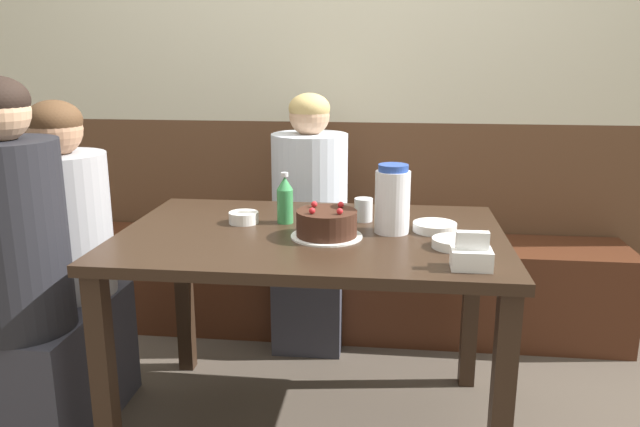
{
  "coord_description": "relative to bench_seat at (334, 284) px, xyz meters",
  "views": [
    {
      "loc": [
        0.26,
        -1.96,
        1.29
      ],
      "look_at": [
        0.02,
        0.05,
        0.77
      ],
      "focal_mm": 35.0,
      "sensor_mm": 36.0,
      "label": 1
    }
  ],
  "objects": [
    {
      "name": "back_wall",
      "position": [
        0.0,
        0.22,
        1.03
      ],
      "size": [
        4.8,
        0.04,
        2.5
      ],
      "color": "brown",
      "rests_on": "ground_plane"
    },
    {
      "name": "glass_water_tall",
      "position": [
        0.16,
        -0.67,
        0.54
      ],
      "size": [
        0.06,
        0.06,
        0.08
      ],
      "color": "silver",
      "rests_on": "dining_table"
    },
    {
      "name": "bowl_soup_white",
      "position": [
        -0.25,
        -0.75,
        0.52
      ],
      "size": [
        0.1,
        0.1,
        0.04
      ],
      "color": "white",
      "rests_on": "dining_table"
    },
    {
      "name": "ground_plane",
      "position": [
        0.0,
        -0.83,
        -0.22
      ],
      "size": [
        12.0,
        12.0,
        0.0
      ],
      "primitive_type": "plane",
      "color": "#4C4238"
    },
    {
      "name": "person_grey_tee",
      "position": [
        -0.1,
        -0.15,
        0.31
      ],
      "size": [
        0.33,
        0.34,
        1.13
      ],
      "rotation": [
        0.0,
        0.0,
        -1.57
      ],
      "color": "#33333D",
      "rests_on": "ground_plane"
    },
    {
      "name": "dining_table",
      "position": [
        0.0,
        -0.83,
        0.41
      ],
      "size": [
        1.26,
        0.84,
        0.72
      ],
      "color": "black",
      "rests_on": "ground_plane"
    },
    {
      "name": "soju_bottle",
      "position": [
        -0.11,
        -0.73,
        0.58
      ],
      "size": [
        0.06,
        0.06,
        0.18
      ],
      "color": "#388E4C",
      "rests_on": "dining_table"
    },
    {
      "name": "bowl_rice_small",
      "position": [
        0.45,
        -0.95,
        0.51
      ],
      "size": [
        0.13,
        0.13,
        0.03
      ],
      "color": "white",
      "rests_on": "dining_table"
    },
    {
      "name": "water_pitcher",
      "position": [
        0.26,
        -0.8,
        0.61
      ],
      "size": [
        0.11,
        0.11,
        0.23
      ],
      "color": "white",
      "rests_on": "dining_table"
    },
    {
      "name": "person_pale_blue_shirt",
      "position": [
        -0.89,
        -1.08,
        0.36
      ],
      "size": [
        0.34,
        0.32,
        1.23
      ],
      "color": "#33333D",
      "rests_on": "ground_plane"
    },
    {
      "name": "bench_seat",
      "position": [
        0.0,
        0.0,
        0.0
      ],
      "size": [
        2.68,
        0.38,
        0.45
      ],
      "color": "#472314",
      "rests_on": "ground_plane"
    },
    {
      "name": "person_teal_shirt",
      "position": [
        -0.89,
        -0.78,
        0.32
      ],
      "size": [
        0.34,
        0.32,
        1.14
      ],
      "color": "#33333D",
      "rests_on": "ground_plane"
    },
    {
      "name": "birthday_cake",
      "position": [
        0.06,
        -0.89,
        0.54
      ],
      "size": [
        0.23,
        0.23,
        0.11
      ],
      "color": "white",
      "rests_on": "dining_table"
    },
    {
      "name": "bowl_side_dish",
      "position": [
        0.4,
        -0.78,
        0.51
      ],
      "size": [
        0.14,
        0.14,
        0.03
      ],
      "color": "white",
      "rests_on": "dining_table"
    },
    {
      "name": "napkin_holder",
      "position": [
        0.48,
        -1.14,
        0.54
      ],
      "size": [
        0.11,
        0.08,
        0.11
      ],
      "color": "white",
      "rests_on": "dining_table"
    }
  ]
}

